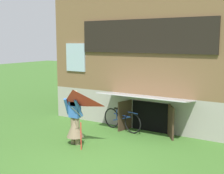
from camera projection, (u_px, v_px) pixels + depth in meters
ground_plane at (96, 157)px, 8.16m from camera, size 60.00×60.00×0.00m
log_house at (170, 52)px, 12.46m from camera, size 7.92×6.27×5.39m
person at (75, 122)px, 9.10m from camera, size 0.61×0.53×1.68m
kite at (73, 106)px, 8.31m from camera, size 1.09×1.11×1.69m
bicycle_blue at (122, 120)px, 10.57m from camera, size 1.69×0.42×0.78m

